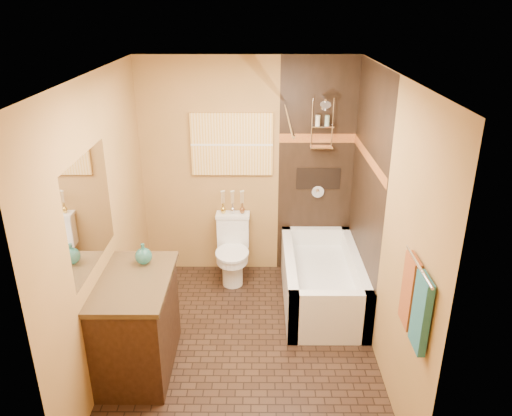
{
  "coord_description": "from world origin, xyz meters",
  "views": [
    {
      "loc": [
        0.12,
        -3.85,
        3.02
      ],
      "look_at": [
        0.1,
        0.4,
        1.24
      ],
      "focal_mm": 35.0,
      "sensor_mm": 36.0,
      "label": 1
    }
  ],
  "objects_px": {
    "toilet": "(233,249)",
    "bathtub": "(322,284)",
    "sunset_painting": "(232,144)",
    "vanity": "(137,324)"
  },
  "relations": [
    {
      "from": "vanity",
      "to": "sunset_painting",
      "type": "bearing_deg",
      "value": 66.6
    },
    {
      "from": "toilet",
      "to": "bathtub",
      "type": "bearing_deg",
      "value": -24.81
    },
    {
      "from": "bathtub",
      "to": "toilet",
      "type": "xyz_separation_m",
      "value": [
        -0.97,
        0.47,
        0.16
      ]
    },
    {
      "from": "sunset_painting",
      "to": "vanity",
      "type": "xyz_separation_m",
      "value": [
        -0.75,
        -1.76,
        -1.1
      ]
    },
    {
      "from": "bathtub",
      "to": "toilet",
      "type": "height_order",
      "value": "toilet"
    },
    {
      "from": "vanity",
      "to": "bathtub",
      "type": "bearing_deg",
      "value": 30.74
    },
    {
      "from": "sunset_painting",
      "to": "vanity",
      "type": "distance_m",
      "value": 2.21
    },
    {
      "from": "bathtub",
      "to": "toilet",
      "type": "distance_m",
      "value": 1.09
    },
    {
      "from": "bathtub",
      "to": "toilet",
      "type": "bearing_deg",
      "value": 154.2
    },
    {
      "from": "toilet",
      "to": "vanity",
      "type": "height_order",
      "value": "vanity"
    }
  ]
}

